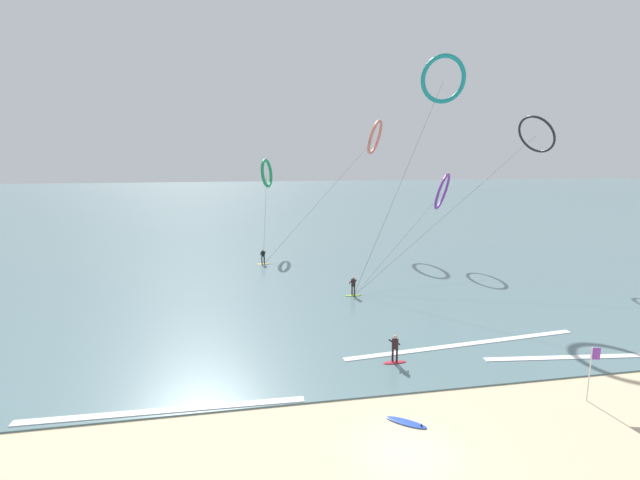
{
  "coord_description": "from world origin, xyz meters",
  "views": [
    {
      "loc": [
        -6.65,
        -16.17,
        11.93
      ],
      "look_at": [
        0.0,
        19.53,
        5.35
      ],
      "focal_mm": 26.18,
      "sensor_mm": 36.0,
      "label": 1
    }
  ],
  "objects_px": {
    "kite_charcoal": "(536,135)",
    "kite_emerald": "(267,173)",
    "surfer_amber": "(263,258)",
    "surfer_lime": "(353,287)",
    "kite_coral": "(375,137)",
    "kite_violet": "(442,192)",
    "beach_flag": "(592,365)",
    "surfer_crimson": "(395,351)",
    "surfboard_spare": "(407,422)",
    "kite_teal": "(443,79)"
  },
  "relations": [
    {
      "from": "kite_teal",
      "to": "kite_charcoal",
      "type": "distance_m",
      "value": 12.66
    },
    {
      "from": "surfer_crimson",
      "to": "surfer_amber",
      "type": "distance_m",
      "value": 27.17
    },
    {
      "from": "kite_teal",
      "to": "beach_flag",
      "type": "xyz_separation_m",
      "value": [
        -2.95,
        -24.63,
        -17.2
      ]
    },
    {
      "from": "kite_teal",
      "to": "kite_charcoal",
      "type": "xyz_separation_m",
      "value": [
        11.51,
        1.85,
        -4.95
      ]
    },
    {
      "from": "kite_violet",
      "to": "beach_flag",
      "type": "relative_size",
      "value": 5.32
    },
    {
      "from": "kite_emerald",
      "to": "surfboard_spare",
      "type": "xyz_separation_m",
      "value": [
        3.1,
        -41.72,
        -9.69
      ]
    },
    {
      "from": "kite_teal",
      "to": "surfer_amber",
      "type": "bearing_deg",
      "value": -23.72
    },
    {
      "from": "kite_coral",
      "to": "kite_violet",
      "type": "bearing_deg",
      "value": 50.82
    },
    {
      "from": "kite_emerald",
      "to": "kite_coral",
      "type": "relative_size",
      "value": 0.66
    },
    {
      "from": "surfer_amber",
      "to": "kite_charcoal",
      "type": "distance_m",
      "value": 31.87
    },
    {
      "from": "surfer_lime",
      "to": "kite_teal",
      "type": "height_order",
      "value": "kite_teal"
    },
    {
      "from": "surfer_amber",
      "to": "surfer_lime",
      "type": "distance_m",
      "value": 14.97
    },
    {
      "from": "surfer_crimson",
      "to": "kite_emerald",
      "type": "xyz_separation_m",
      "value": [
        -4.62,
        35.79,
        8.92
      ]
    },
    {
      "from": "surfer_lime",
      "to": "beach_flag",
      "type": "bearing_deg",
      "value": 168.98
    },
    {
      "from": "beach_flag",
      "to": "kite_charcoal",
      "type": "bearing_deg",
      "value": 61.37
    },
    {
      "from": "surfer_crimson",
      "to": "kite_charcoal",
      "type": "distance_m",
      "value": 33.41
    },
    {
      "from": "surfer_lime",
      "to": "kite_charcoal",
      "type": "bearing_deg",
      "value": -102.2
    },
    {
      "from": "surfer_crimson",
      "to": "kite_coral",
      "type": "height_order",
      "value": "kite_coral"
    },
    {
      "from": "kite_violet",
      "to": "kite_teal",
      "type": "distance_m",
      "value": 12.72
    },
    {
      "from": "kite_violet",
      "to": "kite_charcoal",
      "type": "height_order",
      "value": "kite_charcoal"
    },
    {
      "from": "kite_emerald",
      "to": "kite_coral",
      "type": "xyz_separation_m",
      "value": [
        14.33,
        0.45,
        4.58
      ]
    },
    {
      "from": "surfer_amber",
      "to": "surfer_lime",
      "type": "relative_size",
      "value": 1.0
    },
    {
      "from": "surfer_crimson",
      "to": "kite_violet",
      "type": "xyz_separation_m",
      "value": [
        14.01,
        24.47,
        7.18
      ]
    },
    {
      "from": "kite_violet",
      "to": "kite_teal",
      "type": "height_order",
      "value": "kite_teal"
    },
    {
      "from": "surfer_crimson",
      "to": "kite_teal",
      "type": "height_order",
      "value": "kite_teal"
    },
    {
      "from": "surfer_amber",
      "to": "surfboard_spare",
      "type": "distance_m",
      "value": 32.75
    },
    {
      "from": "kite_emerald",
      "to": "surfboard_spare",
      "type": "height_order",
      "value": "kite_emerald"
    },
    {
      "from": "kite_emerald",
      "to": "surfboard_spare",
      "type": "bearing_deg",
      "value": -153.21
    },
    {
      "from": "kite_teal",
      "to": "kite_coral",
      "type": "height_order",
      "value": "kite_teal"
    },
    {
      "from": "surfer_crimson",
      "to": "surfer_lime",
      "type": "height_order",
      "value": "same"
    },
    {
      "from": "kite_teal",
      "to": "kite_emerald",
      "type": "distance_m",
      "value": 24.79
    },
    {
      "from": "kite_charcoal",
      "to": "surfer_amber",
      "type": "bearing_deg",
      "value": 62.0
    },
    {
      "from": "surfer_lime",
      "to": "kite_charcoal",
      "type": "height_order",
      "value": "kite_charcoal"
    },
    {
      "from": "surfer_crimson",
      "to": "beach_flag",
      "type": "relative_size",
      "value": 0.61
    },
    {
      "from": "kite_emerald",
      "to": "beach_flag",
      "type": "bearing_deg",
      "value": -140.46
    },
    {
      "from": "surfer_crimson",
      "to": "kite_charcoal",
      "type": "bearing_deg",
      "value": 93.46
    },
    {
      "from": "kite_charcoal",
      "to": "kite_coral",
      "type": "relative_size",
      "value": 1.33
    },
    {
      "from": "kite_charcoal",
      "to": "kite_emerald",
      "type": "relative_size",
      "value": 2.01
    },
    {
      "from": "surfer_lime",
      "to": "kite_coral",
      "type": "distance_m",
      "value": 28.09
    },
    {
      "from": "surfer_amber",
      "to": "kite_coral",
      "type": "xyz_separation_m",
      "value": [
        15.59,
        9.71,
        13.5
      ]
    },
    {
      "from": "kite_charcoal",
      "to": "beach_flag",
      "type": "bearing_deg",
      "value": 134.75
    },
    {
      "from": "surfer_lime",
      "to": "kite_violet",
      "type": "bearing_deg",
      "value": -80.84
    },
    {
      "from": "kite_violet",
      "to": "beach_flag",
      "type": "bearing_deg",
      "value": 25.46
    },
    {
      "from": "surfer_lime",
      "to": "beach_flag",
      "type": "xyz_separation_m",
      "value": [
        7.1,
        -18.89,
        1.04
      ]
    },
    {
      "from": "surfer_amber",
      "to": "kite_emerald",
      "type": "relative_size",
      "value": 0.15
    },
    {
      "from": "kite_teal",
      "to": "kite_coral",
      "type": "bearing_deg",
      "value": -85.26
    },
    {
      "from": "kite_teal",
      "to": "beach_flag",
      "type": "height_order",
      "value": "kite_teal"
    },
    {
      "from": "surfer_amber",
      "to": "beach_flag",
      "type": "bearing_deg",
      "value": 130.21
    },
    {
      "from": "surfer_amber",
      "to": "kite_violet",
      "type": "distance_m",
      "value": 21.24
    },
    {
      "from": "surfboard_spare",
      "to": "beach_flag",
      "type": "distance_m",
      "value": 9.75
    }
  ]
}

